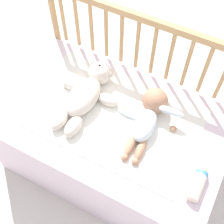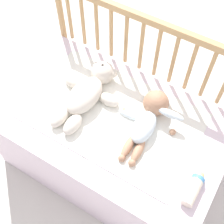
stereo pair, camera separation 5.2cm
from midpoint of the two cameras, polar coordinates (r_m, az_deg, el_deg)
ground_plane at (r=2.05m, az=0.63°, el=-8.97°), size 12.00×12.00×0.00m
crib_mattress at (r=1.82m, az=0.71°, el=-5.65°), size 1.19×0.72×0.52m
crib_rail at (r=1.72m, az=7.51°, el=9.96°), size 1.19×0.04×0.89m
blanket at (r=1.60m, az=1.05°, el=-0.66°), size 0.88×0.54×0.01m
teddy_bear at (r=1.63m, az=-3.50°, el=3.69°), size 0.34×0.47×0.13m
baby at (r=1.55m, az=7.66°, el=-1.01°), size 0.32×0.42×0.13m
baby_bottle at (r=1.46m, az=15.74°, el=-13.22°), size 0.06×0.17×0.06m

